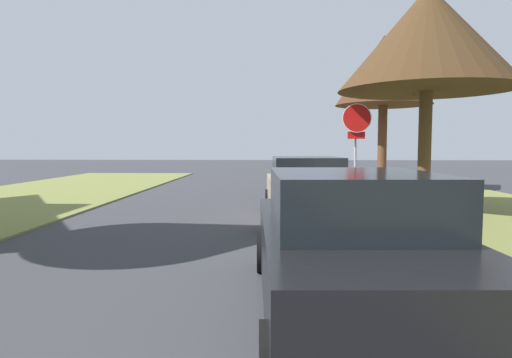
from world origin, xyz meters
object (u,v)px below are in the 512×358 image
street_tree_right_far (384,71)px  street_tree_right_mid_b (428,39)px  stop_sign_far (356,133)px  parked_sedan_tan (306,191)px  parked_sedan_black (348,251)px

street_tree_right_far → street_tree_right_mid_b: bearing=-94.4°
stop_sign_far → parked_sedan_tan: stop_sign_far is taller
parked_sedan_black → parked_sedan_tan: (0.05, 6.29, 0.00)m
stop_sign_far → parked_sedan_tan: 2.49m
street_tree_right_mid_b → parked_sedan_black: (-3.33, -7.37, -3.95)m
street_tree_right_mid_b → street_tree_right_far: bearing=85.6°
parked_sedan_black → street_tree_right_mid_b: bearing=65.7°
street_tree_right_mid_b → street_tree_right_far: 6.54m
stop_sign_far → parked_sedan_tan: bearing=-138.0°
parked_sedan_tan → street_tree_right_far: bearing=63.5°
stop_sign_far → parked_sedan_black: size_ratio=0.67×
stop_sign_far → street_tree_right_far: (2.29, 6.25, 2.74)m
stop_sign_far → street_tree_right_mid_b: (1.79, -0.27, 2.48)m
street_tree_right_far → parked_sedan_tan: size_ratio=1.42×
stop_sign_far → parked_sedan_black: bearing=-101.4°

